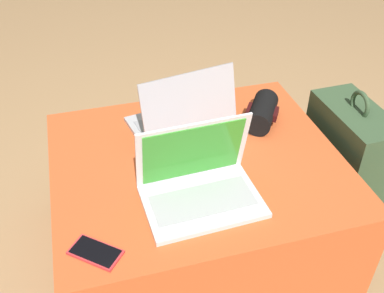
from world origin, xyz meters
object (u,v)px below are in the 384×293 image
at_px(cell_phone, 96,252).
at_px(wrist_brace, 262,112).
at_px(backpack, 346,165).
at_px(laptop_near, 199,184).
at_px(laptop_far, 183,118).

distance_m(cell_phone, wrist_brace, 0.79).
bearing_deg(wrist_brace, backpack, -18.90).
xyz_separation_m(laptop_near, laptop_far, (0.04, 0.34, 0.00)).
distance_m(cell_phone, backpack, 1.05).
bearing_deg(laptop_far, backpack, 156.47).
distance_m(laptop_near, backpack, 0.73).
bearing_deg(backpack, cell_phone, 107.06).
bearing_deg(laptop_near, wrist_brace, 40.86).
distance_m(laptop_near, laptop_far, 0.34).
bearing_deg(cell_phone, backpack, -30.69).
xyz_separation_m(laptop_far, backpack, (0.62, -0.14, -0.24)).
bearing_deg(backpack, wrist_brace, 69.39).
bearing_deg(wrist_brace, laptop_far, 174.35).
bearing_deg(cell_phone, laptop_far, 3.32).
bearing_deg(backpack, laptop_near, 105.24).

